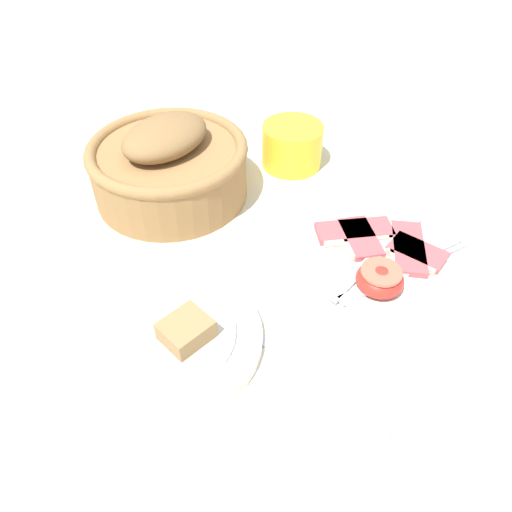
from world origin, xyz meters
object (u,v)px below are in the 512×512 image
object	(u,v)px
sugar_cup	(292,144)
teaspoon_near_cup	(389,505)
breakfast_plate	(393,265)
teaspoon_by_saucer	(335,393)
bread_basket	(169,165)
bread_plate	(170,337)

from	to	relation	value
sugar_cup	teaspoon_near_cup	distance (m)	0.50
breakfast_plate	sugar_cup	xyz separation A→B (m)	(0.04, 0.25, 0.02)
sugar_cup	teaspoon_near_cup	xyz separation A→B (m)	(-0.23, -0.44, -0.03)
sugar_cup	teaspoon_by_saucer	bearing A→B (deg)	-120.92
teaspoon_near_cup	teaspoon_by_saucer	bearing A→B (deg)	-177.54
bread_basket	sugar_cup	bearing A→B (deg)	-9.68
breakfast_plate	bread_plate	world-z (taller)	breakfast_plate
sugar_cup	bread_basket	xyz separation A→B (m)	(-0.18, 0.03, 0.01)
teaspoon_near_cup	bread_plate	bearing A→B (deg)	-144.67
breakfast_plate	bread_basket	bearing A→B (deg)	117.27
bread_plate	sugar_cup	bearing A→B (deg)	33.11
bread_plate	teaspoon_near_cup	distance (m)	0.25
teaspoon_by_saucer	bread_basket	bearing A→B (deg)	165.05
breakfast_plate	bread_basket	size ratio (longest dim) A/B	1.25
bread_plate	sugar_cup	xyz separation A→B (m)	(0.30, 0.20, 0.02)
breakfast_plate	bread_plate	xyz separation A→B (m)	(-0.26, 0.05, -0.00)
bread_basket	teaspoon_near_cup	world-z (taller)	bread_basket
teaspoon_by_saucer	teaspoon_near_cup	bearing A→B (deg)	-28.88
breakfast_plate	teaspoon_by_saucer	size ratio (longest dim) A/B	1.38
breakfast_plate	teaspoon_by_saucer	distance (m)	0.19
sugar_cup	teaspoon_near_cup	world-z (taller)	sugar_cup
breakfast_plate	teaspoon_near_cup	size ratio (longest dim) A/B	1.41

